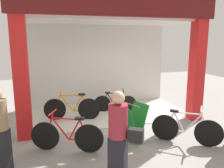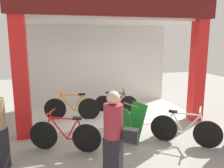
# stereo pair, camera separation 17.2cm
# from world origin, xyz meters

# --- Properties ---
(ground_plane) EXTENTS (18.84, 18.84, 0.00)m
(ground_plane) POSITION_xyz_m (0.00, 0.00, 0.00)
(ground_plane) COLOR gray
(ground_plane) RESTS_ON ground
(shop_facade) EXTENTS (5.62, 2.92, 3.78)m
(shop_facade) POSITION_xyz_m (0.00, 1.39, 2.03)
(shop_facade) COLOR beige
(shop_facade) RESTS_ON ground
(bicycle_inside_0) EXTENTS (1.70, 0.56, 0.96)m
(bicycle_inside_0) POSITION_xyz_m (-1.20, 1.01, 0.38)
(bicycle_inside_0) COLOR black
(bicycle_inside_0) RESTS_ON ground
(bicycle_inside_1) EXTENTS (1.42, 0.51, 0.81)m
(bicycle_inside_1) POSITION_xyz_m (0.34, 1.39, 0.32)
(bicycle_inside_1) COLOR black
(bicycle_inside_1) RESTS_ON ground
(bicycle_parked_0) EXTENTS (1.34, 1.08, 0.92)m
(bicycle_parked_0) POSITION_xyz_m (1.23, -1.47, 0.37)
(bicycle_parked_0) COLOR black
(bicycle_parked_0) RESTS_ON ground
(bicycle_parked_1) EXTENTS (1.55, 0.73, 0.92)m
(bicycle_parked_1) POSITION_xyz_m (-1.57, -1.03, 0.37)
(bicycle_parked_1) COLOR black
(bicycle_parked_1) RESTS_ON ground
(sandwich_board_sign) EXTENTS (0.80, 0.72, 0.96)m
(sandwich_board_sign) POSITION_xyz_m (0.01, -0.99, 0.48)
(sandwich_board_sign) COLOR #197226
(sandwich_board_sign) RESTS_ON ground
(pedestrian_1) EXTENTS (0.63, 0.55, 1.67)m
(pedestrian_1) POSITION_xyz_m (-0.84, -2.50, 0.87)
(pedestrian_1) COLOR black
(pedestrian_1) RESTS_ON ground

